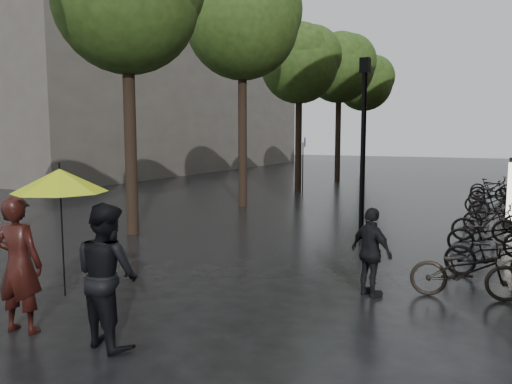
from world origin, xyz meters
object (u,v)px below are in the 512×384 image
Objects in this scene: person_black at (107,275)px; parked_bicycles at (490,211)px; pedestrian_walking at (371,252)px; lamp_post at (363,130)px; person_burgundy at (19,265)px.

person_black is 12.09m from parked_bicycles.
parked_bicycles is (1.61, 7.89, -0.29)m from pedestrian_walking.
lamp_post is (1.19, 8.00, 1.88)m from person_black.
person_burgundy is 1.26× the size of pedestrian_walking.
person_black is at bearing -110.09° from parked_bicycles.
person_black is 1.23× the size of pedestrian_walking.
pedestrian_walking is at bearing -101.55° from parked_bicycles.
lamp_post reaches higher than person_black.
person_burgundy is at bearing -115.54° from parked_bicycles.
person_black is 4.29m from pedestrian_walking.
lamp_post is (-1.35, 4.55, 2.05)m from pedestrian_walking.
parked_bicycles is at bearing 48.42° from lamp_post.
person_burgundy is 5.36m from pedestrian_walking.
pedestrian_walking is (2.54, 3.46, -0.17)m from person_black.
lamp_post is at bearing -131.58° from parked_bicycles.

